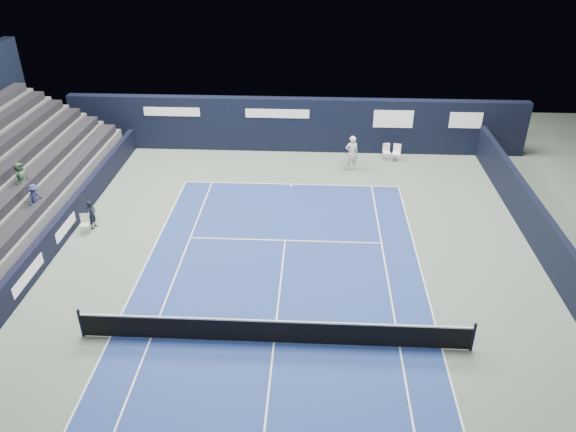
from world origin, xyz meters
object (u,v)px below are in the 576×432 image
object	(u,v)px
line_judge_chair	(85,222)
tennis_player	(352,153)
folding_chair_back_a	(386,149)
tennis_net	(274,331)
folding_chair_back_b	(397,151)

from	to	relation	value
line_judge_chair	tennis_player	xyz separation A→B (m)	(11.92, 7.25, 0.46)
line_judge_chair	tennis_player	bearing A→B (deg)	24.33
folding_chair_back_a	tennis_player	distance (m)	2.58
folding_chair_back_a	line_judge_chair	xyz separation A→B (m)	(-13.96, -8.79, -0.11)
folding_chair_back_a	tennis_player	world-z (taller)	tennis_player
tennis_net	tennis_player	size ratio (longest dim) A/B	6.73
folding_chair_back_b	line_judge_chair	distance (m)	16.86
tennis_net	folding_chair_back_b	bearing A→B (deg)	69.45
folding_chair_back_b	tennis_player	distance (m)	2.94
folding_chair_back_a	line_judge_chair	world-z (taller)	folding_chair_back_a
tennis_player	line_judge_chair	bearing A→B (deg)	-148.71
line_judge_chair	tennis_player	world-z (taller)	tennis_player
folding_chair_back_b	tennis_net	xyz separation A→B (m)	(-5.72, -15.26, -0.04)
tennis_net	line_judge_chair	bearing A→B (deg)	142.76
folding_chair_back_b	tennis_player	world-z (taller)	tennis_player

